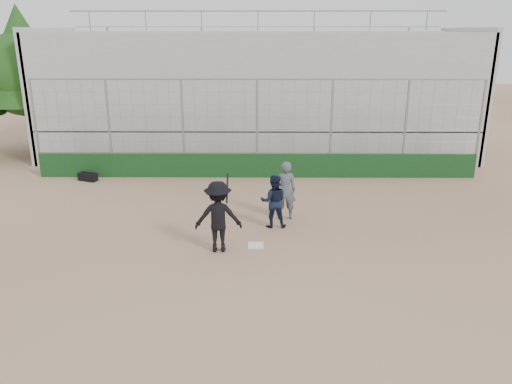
{
  "coord_description": "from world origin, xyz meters",
  "views": [
    {
      "loc": [
        0.1,
        -13.0,
        5.83
      ],
      "look_at": [
        0.0,
        1.4,
        1.15
      ],
      "focal_mm": 35.0,
      "sensor_mm": 36.0,
      "label": 1
    }
  ],
  "objects_px": {
    "batter_at_plate": "(218,217)",
    "equipment_bag": "(88,177)",
    "umpire": "(285,193)",
    "catcher_crouched": "(273,210)"
  },
  "relations": [
    {
      "from": "batter_at_plate",
      "to": "catcher_crouched",
      "type": "relative_size",
      "value": 1.87
    },
    {
      "from": "batter_at_plate",
      "to": "equipment_bag",
      "type": "distance_m",
      "value": 8.93
    },
    {
      "from": "umpire",
      "to": "batter_at_plate",
      "type": "bearing_deg",
      "value": 48.32
    },
    {
      "from": "catcher_crouched",
      "to": "umpire",
      "type": "height_order",
      "value": "umpire"
    },
    {
      "from": "umpire",
      "to": "equipment_bag",
      "type": "relative_size",
      "value": 2.06
    },
    {
      "from": "catcher_crouched",
      "to": "equipment_bag",
      "type": "xyz_separation_m",
      "value": [
        -7.41,
        4.96,
        -0.4
      ]
    },
    {
      "from": "batter_at_plate",
      "to": "catcher_crouched",
      "type": "height_order",
      "value": "batter_at_plate"
    },
    {
      "from": "batter_at_plate",
      "to": "umpire",
      "type": "height_order",
      "value": "batter_at_plate"
    },
    {
      "from": "catcher_crouched",
      "to": "equipment_bag",
      "type": "bearing_deg",
      "value": 146.18
    },
    {
      "from": "umpire",
      "to": "equipment_bag",
      "type": "height_order",
      "value": "umpire"
    }
  ]
}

